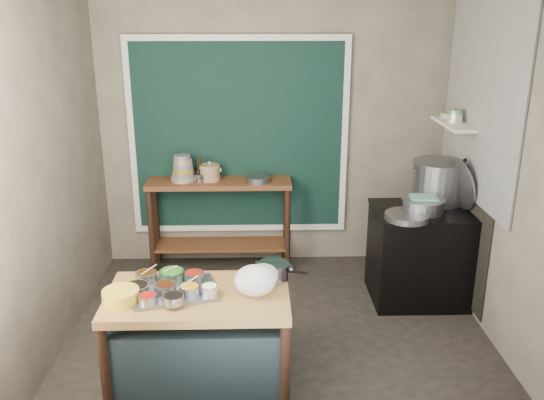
{
  "coord_description": "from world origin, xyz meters",
  "views": [
    {
      "loc": [
        -0.16,
        -4.28,
        2.61
      ],
      "look_at": [
        -0.04,
        0.25,
        1.09
      ],
      "focal_mm": 38.0,
      "sensor_mm": 36.0,
      "label": 1
    }
  ],
  "objects_px": {
    "prep_table": "(200,341)",
    "ceramic_crock": "(210,174)",
    "utensil_cup": "(200,177)",
    "saucepan": "(274,271)",
    "stove_block": "(422,256)",
    "condiment_tray": "(174,291)",
    "yellow_basin": "(121,297)",
    "back_counter": "(220,224)",
    "stock_pot": "(438,182)",
    "steamer": "(423,205)"
  },
  "relations": [
    {
      "from": "prep_table",
      "to": "back_counter",
      "type": "bearing_deg",
      "value": 89.1
    },
    {
      "from": "yellow_basin",
      "to": "utensil_cup",
      "type": "xyz_separation_m",
      "value": [
        0.33,
        2.12,
        0.19
      ]
    },
    {
      "from": "stove_block",
      "to": "ceramic_crock",
      "type": "relative_size",
      "value": 4.21
    },
    {
      "from": "stove_block",
      "to": "saucepan",
      "type": "xyz_separation_m",
      "value": [
        -1.4,
        -1.09,
        0.39
      ]
    },
    {
      "from": "utensil_cup",
      "to": "condiment_tray",
      "type": "bearing_deg",
      "value": -89.99
    },
    {
      "from": "prep_table",
      "to": "stock_pot",
      "type": "xyz_separation_m",
      "value": [
        2.08,
        1.51,
        0.7
      ]
    },
    {
      "from": "utensil_cup",
      "to": "steamer",
      "type": "height_order",
      "value": "utensil_cup"
    },
    {
      "from": "ceramic_crock",
      "to": "yellow_basin",
      "type": "bearing_deg",
      "value": -101.31
    },
    {
      "from": "back_counter",
      "to": "utensil_cup",
      "type": "height_order",
      "value": "utensil_cup"
    },
    {
      "from": "prep_table",
      "to": "ceramic_crock",
      "type": "height_order",
      "value": "ceramic_crock"
    },
    {
      "from": "condiment_tray",
      "to": "ceramic_crock",
      "type": "distance_m",
      "value": 2.04
    },
    {
      "from": "back_counter",
      "to": "saucepan",
      "type": "xyz_separation_m",
      "value": [
        0.5,
        -1.82,
        0.34
      ]
    },
    {
      "from": "back_counter",
      "to": "stove_block",
      "type": "relative_size",
      "value": 1.61
    },
    {
      "from": "saucepan",
      "to": "yellow_basin",
      "type": "bearing_deg",
      "value": -145.13
    },
    {
      "from": "yellow_basin",
      "to": "stove_block",
      "type": "bearing_deg",
      "value": 30.3
    },
    {
      "from": "stove_block",
      "to": "prep_table",
      "type": "bearing_deg",
      "value": -146.01
    },
    {
      "from": "prep_table",
      "to": "yellow_basin",
      "type": "bearing_deg",
      "value": -167.02
    },
    {
      "from": "prep_table",
      "to": "stock_pot",
      "type": "distance_m",
      "value": 2.67
    },
    {
      "from": "back_counter",
      "to": "saucepan",
      "type": "distance_m",
      "value": 1.92
    },
    {
      "from": "stove_block",
      "to": "steamer",
      "type": "height_order",
      "value": "steamer"
    },
    {
      "from": "stove_block",
      "to": "ceramic_crock",
      "type": "xyz_separation_m",
      "value": [
        -1.99,
        0.74,
        0.6
      ]
    },
    {
      "from": "ceramic_crock",
      "to": "saucepan",
      "type": "bearing_deg",
      "value": -72.12
    },
    {
      "from": "condiment_tray",
      "to": "utensil_cup",
      "type": "distance_m",
      "value": 2.01
    },
    {
      "from": "prep_table",
      "to": "saucepan",
      "type": "bearing_deg",
      "value": 21.71
    },
    {
      "from": "steamer",
      "to": "saucepan",
      "type": "bearing_deg",
      "value": -142.79
    },
    {
      "from": "stove_block",
      "to": "condiment_tray",
      "type": "xyz_separation_m",
      "value": [
        -2.09,
        -1.29,
        0.34
      ]
    },
    {
      "from": "yellow_basin",
      "to": "prep_table",
      "type": "bearing_deg",
      "value": 13.09
    },
    {
      "from": "condiment_tray",
      "to": "saucepan",
      "type": "distance_m",
      "value": 0.72
    },
    {
      "from": "saucepan",
      "to": "ceramic_crock",
      "type": "xyz_separation_m",
      "value": [
        -0.59,
        1.82,
        0.21
      ]
    },
    {
      "from": "saucepan",
      "to": "prep_table",
      "type": "bearing_deg",
      "value": -141.02
    },
    {
      "from": "back_counter",
      "to": "ceramic_crock",
      "type": "height_order",
      "value": "ceramic_crock"
    },
    {
      "from": "back_counter",
      "to": "condiment_tray",
      "type": "distance_m",
      "value": 2.05
    },
    {
      "from": "prep_table",
      "to": "back_counter",
      "type": "height_order",
      "value": "back_counter"
    },
    {
      "from": "stove_block",
      "to": "yellow_basin",
      "type": "height_order",
      "value": "stove_block"
    },
    {
      "from": "stock_pot",
      "to": "steamer",
      "type": "height_order",
      "value": "stock_pot"
    },
    {
      "from": "stock_pot",
      "to": "condiment_tray",
      "type": "bearing_deg",
      "value": -146.26
    },
    {
      "from": "utensil_cup",
      "to": "ceramic_crock",
      "type": "height_order",
      "value": "ceramic_crock"
    },
    {
      "from": "condiment_tray",
      "to": "yellow_basin",
      "type": "relative_size",
      "value": 2.31
    },
    {
      "from": "back_counter",
      "to": "steamer",
      "type": "bearing_deg",
      "value": -23.17
    },
    {
      "from": "back_counter",
      "to": "prep_table",
      "type": "bearing_deg",
      "value": -90.79
    },
    {
      "from": "ceramic_crock",
      "to": "utensil_cup",
      "type": "bearing_deg",
      "value": -164.34
    },
    {
      "from": "back_counter",
      "to": "stock_pot",
      "type": "height_order",
      "value": "stock_pot"
    },
    {
      "from": "steamer",
      "to": "stock_pot",
      "type": "bearing_deg",
      "value": 53.31
    },
    {
      "from": "yellow_basin",
      "to": "utensil_cup",
      "type": "height_order",
      "value": "utensil_cup"
    },
    {
      "from": "stove_block",
      "to": "back_counter",
      "type": "bearing_deg",
      "value": 158.98
    },
    {
      "from": "prep_table",
      "to": "yellow_basin",
      "type": "height_order",
      "value": "yellow_basin"
    },
    {
      "from": "yellow_basin",
      "to": "stock_pot",
      "type": "bearing_deg",
      "value": 32.29
    },
    {
      "from": "back_counter",
      "to": "utensil_cup",
      "type": "distance_m",
      "value": 0.55
    },
    {
      "from": "utensil_cup",
      "to": "steamer",
      "type": "distance_m",
      "value": 2.18
    },
    {
      "from": "yellow_basin",
      "to": "ceramic_crock",
      "type": "xyz_separation_m",
      "value": [
        0.43,
        2.15,
        0.23
      ]
    }
  ]
}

